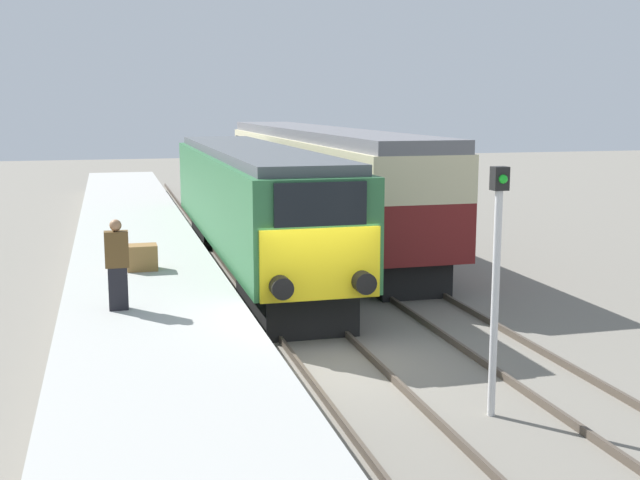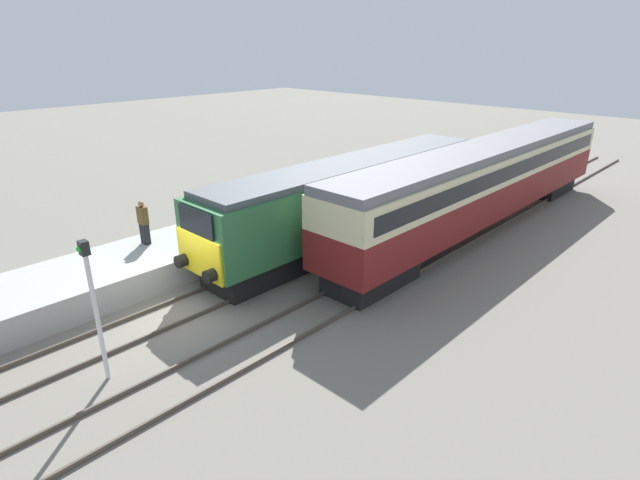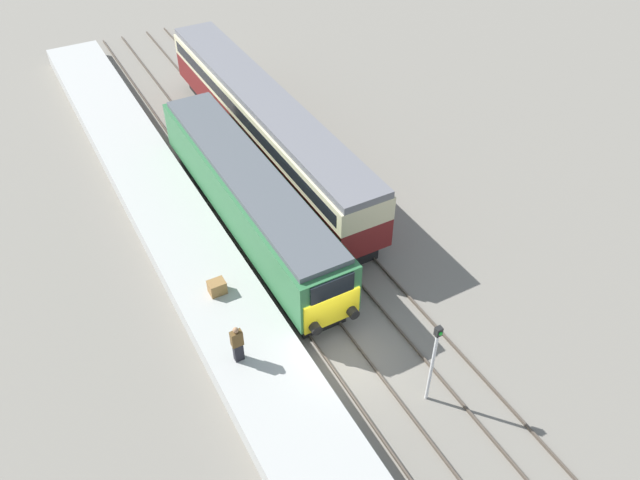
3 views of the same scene
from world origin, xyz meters
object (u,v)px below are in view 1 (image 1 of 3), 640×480
Objects in this scene: locomotive at (251,201)px; signal_post at (496,271)px; luggage_crate at (142,257)px; person_on_platform at (117,265)px; passenger_carriage at (316,171)px.

signal_post is (1.70, -12.14, 0.26)m from locomotive.
person_on_platform is at bearing -99.32° from luggage_crate.
locomotive is at bearing 51.46° from luggage_crate.
signal_post is at bearing -57.59° from luggage_crate.
luggage_crate is (-6.74, -9.62, -1.13)m from passenger_carriage.
locomotive is 4.13× the size of signal_post.
locomotive is 6.41m from passenger_carriage.
signal_post is (5.64, -4.29, 0.46)m from person_on_platform.
signal_post is 5.66× the size of luggage_crate.
passenger_carriage is 5.34× the size of signal_post.
luggage_crate is (0.60, 3.65, -0.56)m from person_on_platform.
passenger_carriage is 30.24× the size of luggage_crate.
person_on_platform is (-7.34, -13.27, -0.56)m from passenger_carriage.
locomotive is 9.44× the size of person_on_platform.
luggage_crate is (-3.34, -4.20, -0.76)m from locomotive.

